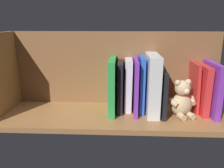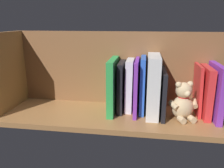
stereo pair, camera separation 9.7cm
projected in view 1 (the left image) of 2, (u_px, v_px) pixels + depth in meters
The scene contains 14 objects.
ground_plane at pixel (112, 115), 100.56cm from camera, with size 99.28×31.94×2.20cm, color #9E6B3D.
shelf_back_panel at pixel (113, 68), 108.76cm from camera, with size 99.28×1.50×34.72cm, color brown.
shelf_side_divider at pixel (2, 74), 97.71cm from camera, with size 2.40×25.94×34.72cm, color #9E6B3D.
book_0 at pixel (211, 88), 97.73cm from camera, with size 2.37×20.07×22.53cm, color purple.
book_1 at pixel (202, 89), 99.60cm from camera, with size 2.78×16.87×21.17cm, color red.
book_2 at pixel (194, 87), 101.14cm from camera, with size 1.25×13.78×21.72cm, color red.
teddy_bear at pixel (182, 100), 96.02cm from camera, with size 12.22×12.15×15.96cm.
book_3 at pixel (162, 91), 98.97cm from camera, with size 1.67×20.31×19.57cm, color black.
dictionary_thick_white at pixel (152, 84), 98.45cm from camera, with size 5.10×19.85×25.71cm, color silver.
book_4 at pixel (141, 84), 101.15cm from camera, with size 2.08×15.19×24.47cm, color blue.
book_5 at pixel (136, 86), 99.69cm from camera, with size 1.53×18.74×23.57cm, color purple.
book_6 at pixel (128, 85), 102.67cm from camera, with size 3.13×13.00×23.04cm, color silver.
book_7 at pixel (120, 86), 101.82cm from camera, with size 2.28×15.37×22.10cm, color black.
book_8 at pixel (112, 86), 99.79cm from camera, with size 2.84×19.45×23.69cm, color green.
Camera 1 is at (-4.35, 92.92, 39.57)cm, focal length 36.36 mm.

